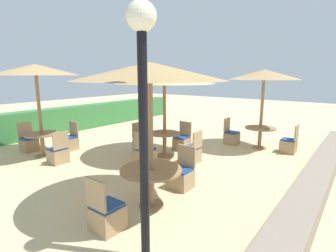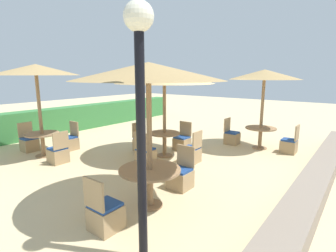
{
  "view_description": "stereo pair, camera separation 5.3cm",
  "coord_description": "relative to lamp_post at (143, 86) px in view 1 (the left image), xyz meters",
  "views": [
    {
      "loc": [
        -6.38,
        -4.25,
        2.49
      ],
      "look_at": [
        0.0,
        0.6,
        0.9
      ],
      "focal_mm": 28.0,
      "sensor_mm": 36.0,
      "label": 1
    },
    {
      "loc": [
        -6.34,
        -4.29,
        2.49
      ],
      "look_at": [
        0.0,
        0.6,
        0.9
      ],
      "focal_mm": 28.0,
      "sensor_mm": 36.0,
      "label": 2
    }
  ],
  "objects": [
    {
      "name": "stone_border",
      "position": [
        4.03,
        -1.49,
        -2.15
      ],
      "size": [
        10.0,
        0.56,
        0.4
      ],
      "primitive_type": "cube",
      "color": "gray",
      "rests_on": "ground_plane"
    },
    {
      "name": "patio_chair_center_south",
      "position": [
        3.79,
        1.65,
        -2.09
      ],
      "size": [
        0.46,
        0.46,
        0.93
      ],
      "color": "tan",
      "rests_on": "ground_plane"
    },
    {
      "name": "ground_plane",
      "position": [
        4.03,
        2.08,
        -2.35
      ],
      "size": [
        40.0,
        40.0,
        0.0
      ],
      "primitive_type": "plane",
      "color": "#D1BA8C"
    },
    {
      "name": "patio_chair_center_west",
      "position": [
        2.89,
        2.62,
        -2.09
      ],
      "size": [
        0.46,
        0.46,
        0.93
      ],
      "rotation": [
        0.0,
        0.0,
        -1.57
      ],
      "color": "tan",
      "rests_on": "ground_plane"
    },
    {
      "name": "round_table_back_left",
      "position": [
        1.49,
        5.58,
        -1.8
      ],
      "size": [
        1.0,
        1.0,
        0.72
      ],
      "color": "#93704C",
      "rests_on": "ground_plane"
    },
    {
      "name": "round_table_front_right",
      "position": [
        6.44,
        0.58,
        -1.79
      ],
      "size": [
        1.01,
        1.01,
        0.72
      ],
      "color": "#93704C",
      "rests_on": "ground_plane"
    },
    {
      "name": "patio_chair_back_left_north",
      "position": [
        1.5,
        6.51,
        -2.09
      ],
      "size": [
        0.46,
        0.46,
        0.93
      ],
      "rotation": [
        0.0,
        0.0,
        3.14
      ],
      "color": "tan",
      "rests_on": "ground_plane"
    },
    {
      "name": "parasol_front_right",
      "position": [
        6.44,
        0.58,
        0.11
      ],
      "size": [
        2.28,
        2.28,
        2.64
      ],
      "color": "#93704C",
      "rests_on": "ground_plane"
    },
    {
      "name": "round_table_front_left",
      "position": [
        1.16,
        0.9,
        -1.75
      ],
      "size": [
        1.17,
        1.17,
        0.75
      ],
      "color": "#93704C",
      "rests_on": "ground_plane"
    },
    {
      "name": "patio_chair_front_right_south",
      "position": [
        6.47,
        -0.35,
        -2.09
      ],
      "size": [
        0.46,
        0.46,
        0.93
      ],
      "color": "tan",
      "rests_on": "ground_plane"
    },
    {
      "name": "parasol_center",
      "position": [
        3.79,
        2.63,
        0.02
      ],
      "size": [
        2.94,
        2.94,
        2.54
      ],
      "color": "#93704C",
      "rests_on": "ground_plane"
    },
    {
      "name": "parasol_front_left",
      "position": [
        1.16,
        0.9,
        0.17
      ],
      "size": [
        2.73,
        2.73,
        2.7
      ],
      "color": "#93704C",
      "rests_on": "ground_plane"
    },
    {
      "name": "patio_chair_center_east",
      "position": [
        4.68,
        2.58,
        -2.09
      ],
      "size": [
        0.46,
        0.46,
        0.93
      ],
      "rotation": [
        0.0,
        0.0,
        1.57
      ],
      "color": "tan",
      "rests_on": "ground_plane"
    },
    {
      "name": "patio_chair_front_right_north",
      "position": [
        6.38,
        1.59,
        -2.09
      ],
      "size": [
        0.46,
        0.46,
        0.93
      ],
      "rotation": [
        0.0,
        0.0,
        3.14
      ],
      "color": "tan",
      "rests_on": "ground_plane"
    },
    {
      "name": "patio_chair_center_north",
      "position": [
        3.78,
        3.57,
        -2.09
      ],
      "size": [
        0.46,
        0.46,
        0.93
      ],
      "rotation": [
        0.0,
        0.0,
        3.14
      ],
      "color": "tan",
      "rests_on": "ground_plane"
    },
    {
      "name": "round_table_center",
      "position": [
        3.79,
        2.63,
        -1.8
      ],
      "size": [
        0.94,
        0.94,
        0.74
      ],
      "color": "#93704C",
      "rests_on": "ground_plane"
    },
    {
      "name": "parasol_back_left",
      "position": [
        1.49,
        5.58,
        0.25
      ],
      "size": [
        2.45,
        2.45,
        2.78
      ],
      "color": "#93704C",
      "rests_on": "ground_plane"
    },
    {
      "name": "lamp_post",
      "position": [
        0.0,
        0.0,
        0.0
      ],
      "size": [
        0.36,
        0.36,
        3.32
      ],
      "color": "black",
      "rests_on": "ground_plane"
    },
    {
      "name": "patio_chair_back_left_east",
      "position": [
        2.4,
        5.57,
        -2.09
      ],
      "size": [
        0.46,
        0.46,
        0.93
      ],
      "rotation": [
        0.0,
        0.0,
        1.57
      ],
      "color": "tan",
      "rests_on": "ground_plane"
    },
    {
      "name": "hedge_row",
      "position": [
        4.03,
        8.24,
        -1.81
      ],
      "size": [
        13.0,
        0.7,
        1.08
      ],
      "primitive_type": "cube",
      "color": "#387A3D",
      "rests_on": "ground_plane"
    },
    {
      "name": "patio_chair_front_left_west",
      "position": [
        0.12,
        0.96,
        -2.09
      ],
      "size": [
        0.46,
        0.46,
        0.93
      ],
      "rotation": [
        0.0,
        0.0,
        -1.57
      ],
      "color": "tan",
      "rests_on": "ground_plane"
    },
    {
      "name": "patio_chair_front_left_east",
      "position": [
        2.18,
        0.9,
        -2.09
      ],
      "size": [
        0.46,
        0.46,
        0.93
      ],
      "rotation": [
        0.0,
        0.0,
        1.57
      ],
      "color": "tan",
      "rests_on": "ground_plane"
    },
    {
      "name": "patio_chair_back_left_south",
      "position": [
        1.44,
        4.63,
        -2.09
      ],
      "size": [
        0.46,
        0.46,
        0.93
      ],
      "color": "tan",
      "rests_on": "ground_plane"
    }
  ]
}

